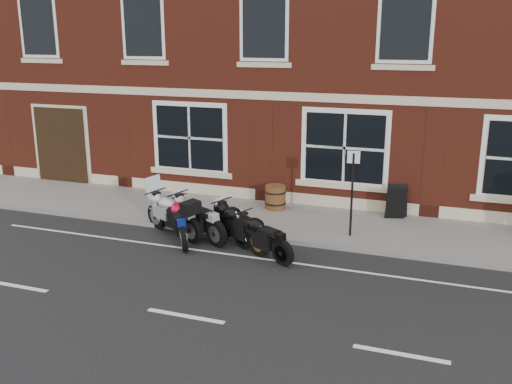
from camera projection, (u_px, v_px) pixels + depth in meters
ground at (242, 259)px, 13.55m from camera, size 80.00×80.00×0.00m
sidewalk at (279, 220)px, 16.26m from camera, size 30.00×3.00×0.12m
kerb at (261, 238)px, 14.83m from camera, size 30.00×0.16×0.12m
pub_building at (340, 11)px, 21.48m from camera, size 24.00×12.00×12.00m
moto_touring_silver at (173, 213)px, 15.08m from camera, size 2.10×1.17×1.51m
moto_sport_red at (182, 219)px, 14.70m from camera, size 1.25×1.92×0.98m
moto_sport_black at (240, 224)px, 14.27m from camera, size 1.95×1.33×1.01m
moto_sport_silver at (197, 216)px, 14.85m from camera, size 2.11×1.22×1.04m
moto_naked_black at (262, 235)px, 13.65m from camera, size 1.87×1.15×0.94m
a_board_sign at (397, 202)px, 16.13m from camera, size 0.65×0.53×0.94m
barrel_planter at (275, 197)px, 17.01m from camera, size 0.64×0.64×0.71m
parking_sign at (352, 187)px, 14.47m from camera, size 0.32×0.06×2.24m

